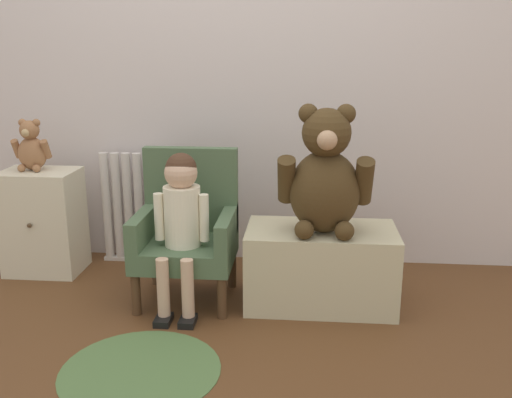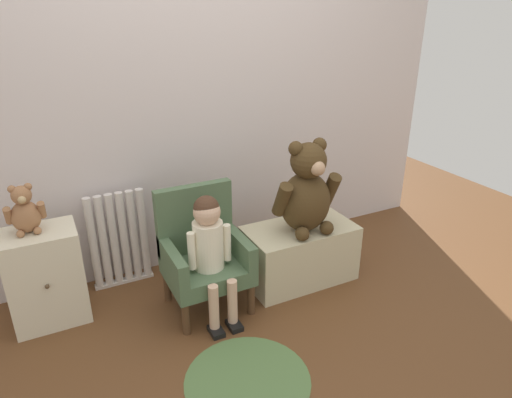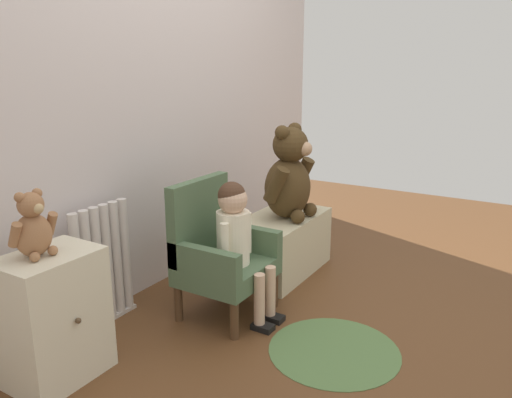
% 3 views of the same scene
% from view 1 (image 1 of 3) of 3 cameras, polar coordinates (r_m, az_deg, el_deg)
% --- Properties ---
extents(ground_plane, '(6.00, 6.00, 0.00)m').
position_cam_1_polar(ground_plane, '(2.37, -5.44, -15.27)').
color(ground_plane, brown).
extents(back_wall, '(3.80, 0.05, 2.40)m').
position_cam_1_polar(back_wall, '(3.15, -2.21, 15.19)').
color(back_wall, silver).
rests_on(back_wall, ground_plane).
extents(radiator, '(0.37, 0.05, 0.63)m').
position_cam_1_polar(radiator, '(3.27, -12.11, -0.92)').
color(radiator, silver).
rests_on(radiator, ground_plane).
extents(small_dresser, '(0.39, 0.31, 0.56)m').
position_cam_1_polar(small_dresser, '(3.27, -20.50, -2.14)').
color(small_dresser, beige).
rests_on(small_dresser, ground_plane).
extents(child_armchair, '(0.46, 0.41, 0.72)m').
position_cam_1_polar(child_armchair, '(2.76, -6.89, -3.07)').
color(child_armchair, '#4B6445').
rests_on(child_armchair, ground_plane).
extents(child_figure, '(0.25, 0.35, 0.73)m').
position_cam_1_polar(child_figure, '(2.61, -7.51, -1.03)').
color(child_figure, '#F2E8CC').
rests_on(child_figure, ground_plane).
extents(low_bench, '(0.70, 0.38, 0.37)m').
position_cam_1_polar(low_bench, '(2.73, 6.47, -6.74)').
color(low_bench, beige).
rests_on(low_bench, ground_plane).
extents(large_teddy_bear, '(0.42, 0.30, 0.58)m').
position_cam_1_polar(large_teddy_bear, '(2.55, 6.92, 2.15)').
color(large_teddy_bear, '#463219').
rests_on(large_teddy_bear, low_bench).
extents(small_teddy_bear, '(0.20, 0.14, 0.27)m').
position_cam_1_polar(small_teddy_bear, '(3.21, -21.53, 4.79)').
color(small_teddy_bear, '#986743').
rests_on(small_teddy_bear, small_dresser).
extents(floor_rug, '(0.61, 0.61, 0.01)m').
position_cam_1_polar(floor_rug, '(2.31, -11.49, -16.40)').
color(floor_rug, '#527340').
rests_on(floor_rug, ground_plane).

